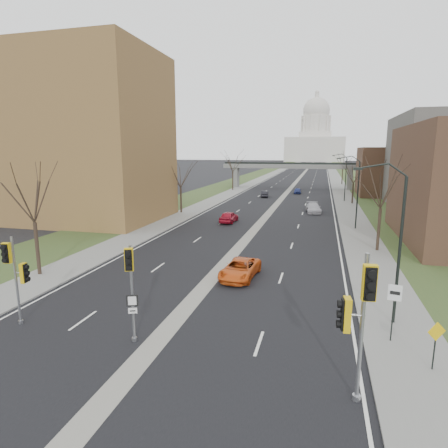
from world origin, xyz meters
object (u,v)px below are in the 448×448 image
at_px(signal_pole_right, 358,309).
at_px(speed_limit_sign, 394,303).
at_px(warning_sign, 436,339).
at_px(car_left_far, 265,194).
at_px(car_left_near, 229,217).
at_px(signal_pole_left, 16,269).
at_px(signal_pole_median, 130,277).
at_px(car_right_near, 240,269).
at_px(car_right_mid, 313,208).
at_px(car_right_far, 298,191).

height_order(signal_pole_right, speed_limit_sign, signal_pole_right).
bearing_deg(warning_sign, car_left_far, 80.41).
height_order(speed_limit_sign, car_left_near, speed_limit_sign).
relative_size(signal_pole_left, car_left_far, 1.28).
height_order(signal_pole_left, speed_limit_sign, signal_pole_left).
distance_m(speed_limit_sign, warning_sign, 2.65).
xyz_separation_m(signal_pole_left, signal_pole_median, (6.91, -0.26, 0.23)).
distance_m(signal_pole_median, car_left_far, 60.63).
height_order(signal_pole_median, warning_sign, signal_pole_median).
bearing_deg(signal_pole_median, signal_pole_left, 157.09).
height_order(car_left_near, car_right_near, car_left_near).
distance_m(signal_pole_median, car_right_mid, 43.72).
height_order(signal_pole_right, car_left_near, signal_pole_right).
relative_size(signal_pole_right, car_right_near, 1.19).
height_order(speed_limit_sign, car_right_mid, speed_limit_sign).
relative_size(car_left_near, car_left_far, 1.14).
height_order(warning_sign, car_right_near, warning_sign).
relative_size(signal_pole_left, car_right_near, 1.00).
bearing_deg(warning_sign, signal_pole_right, -163.82).
height_order(signal_pole_left, signal_pole_right, signal_pole_right).
distance_m(car_left_far, car_right_near, 49.91).
relative_size(car_left_far, car_right_near, 0.78).
height_order(signal_pole_right, car_right_mid, signal_pole_right).
xyz_separation_m(signal_pole_left, warning_sign, (20.56, 0.85, -1.68)).
bearing_deg(signal_pole_right, car_right_near, 112.24).
distance_m(signal_pole_left, warning_sign, 20.65).
xyz_separation_m(signal_pole_left, car_left_far, (4.34, 60.26, -2.59)).
relative_size(signal_pole_right, car_right_far, 1.57).
distance_m(signal_pole_right, car_left_near, 36.64).
bearing_deg(car_left_far, signal_pole_median, 86.09).
xyz_separation_m(warning_sign, car_left_far, (-16.23, 59.41, -0.91)).
bearing_deg(signal_pole_median, car_left_far, 71.64).
bearing_deg(car_right_near, car_right_mid, 86.53).
xyz_separation_m(signal_pole_right, warning_sign, (3.51, 3.06, -2.28)).
height_order(speed_limit_sign, car_left_far, speed_limit_sign).
relative_size(warning_sign, car_right_far, 0.59).
distance_m(signal_pole_left, speed_limit_sign, 19.51).
xyz_separation_m(speed_limit_sign, car_left_far, (-14.90, 57.19, -1.49)).
distance_m(speed_limit_sign, car_left_far, 59.12).
bearing_deg(car_left_near, signal_pole_left, 85.23).
xyz_separation_m(speed_limit_sign, car_left_near, (-15.44, 28.75, -1.38)).
distance_m(signal_pole_left, car_right_near, 14.78).
bearing_deg(car_right_near, signal_pole_right, -56.46).
distance_m(signal_pole_median, signal_pole_right, 10.34).
relative_size(car_left_near, car_right_mid, 0.87).
bearing_deg(speed_limit_sign, signal_pole_median, -154.07).
relative_size(speed_limit_sign, car_left_far, 0.76).
bearing_deg(speed_limit_sign, car_left_far, 115.46).
xyz_separation_m(warning_sign, car_left_near, (-16.76, 30.96, -0.80)).
bearing_deg(car_right_far, warning_sign, -82.70).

